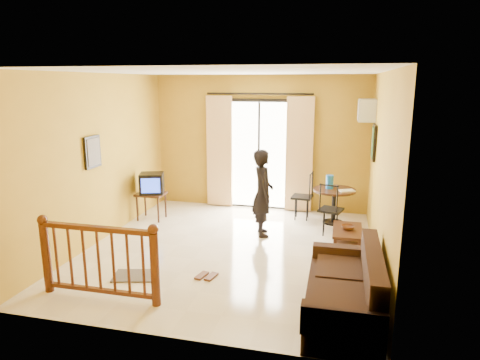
% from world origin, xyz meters
% --- Properties ---
extents(ground, '(5.00, 5.00, 0.00)m').
position_xyz_m(ground, '(0.00, 0.00, 0.00)').
color(ground, beige).
rests_on(ground, ground).
extents(room_shell, '(5.00, 5.00, 5.00)m').
position_xyz_m(room_shell, '(0.00, 0.00, 1.70)').
color(room_shell, white).
rests_on(room_shell, ground).
extents(balcony_door, '(2.25, 0.14, 2.46)m').
position_xyz_m(balcony_door, '(0.00, 2.43, 1.19)').
color(balcony_door, black).
rests_on(balcony_door, ground).
extents(tv_table, '(0.53, 0.44, 0.53)m').
position_xyz_m(tv_table, '(-1.90, 1.19, 0.45)').
color(tv_table, black).
rests_on(tv_table, ground).
extents(television, '(0.54, 0.51, 0.40)m').
position_xyz_m(television, '(-1.87, 1.18, 0.73)').
color(television, black).
rests_on(television, tv_table).
extents(picture_left, '(0.05, 0.42, 0.52)m').
position_xyz_m(picture_left, '(-2.22, -0.20, 1.55)').
color(picture_left, black).
rests_on(picture_left, room_shell).
extents(dining_table, '(0.80, 0.80, 0.67)m').
position_xyz_m(dining_table, '(1.60, 1.79, 0.53)').
color(dining_table, black).
rests_on(dining_table, ground).
extents(water_jug, '(0.14, 0.14, 0.26)m').
position_xyz_m(water_jug, '(1.50, 1.81, 0.80)').
color(water_jug, blue).
rests_on(water_jug, dining_table).
extents(serving_tray, '(0.33, 0.28, 0.02)m').
position_xyz_m(serving_tray, '(1.82, 1.69, 0.68)').
color(serving_tray, '#EDE9CA').
rests_on(serving_tray, dining_table).
extents(dining_chairs, '(1.05, 1.22, 0.95)m').
position_xyz_m(dining_chairs, '(1.27, 1.51, 0.00)').
color(dining_chairs, black).
rests_on(dining_chairs, ground).
extents(air_conditioner, '(0.31, 0.60, 0.40)m').
position_xyz_m(air_conditioner, '(2.09, 1.95, 2.15)').
color(air_conditioner, silver).
rests_on(air_conditioner, room_shell).
extents(botanical_print, '(0.05, 0.50, 0.60)m').
position_xyz_m(botanical_print, '(2.22, 1.30, 1.65)').
color(botanical_print, black).
rests_on(botanical_print, room_shell).
extents(coffee_table, '(0.45, 0.82, 0.36)m').
position_xyz_m(coffee_table, '(1.85, 0.41, 0.24)').
color(coffee_table, black).
rests_on(coffee_table, ground).
extents(bowl, '(0.27, 0.27, 0.06)m').
position_xyz_m(bowl, '(1.85, 0.41, 0.40)').
color(bowl, '#4F2B1B').
rests_on(bowl, coffee_table).
extents(sofa, '(0.83, 1.75, 0.83)m').
position_xyz_m(sofa, '(1.85, -1.68, 0.31)').
color(sofa, black).
rests_on(sofa, ground).
extents(standing_person, '(0.53, 0.65, 1.53)m').
position_xyz_m(standing_person, '(0.39, 0.83, 0.77)').
color(standing_person, black).
rests_on(standing_person, ground).
extents(stair_balustrade, '(1.63, 0.13, 1.04)m').
position_xyz_m(stair_balustrade, '(-1.15, -1.90, 0.56)').
color(stair_balustrade, '#471E0F').
rests_on(stair_balustrade, ground).
extents(doormat, '(0.68, 0.53, 0.02)m').
position_xyz_m(doormat, '(-1.02, -1.24, 0.01)').
color(doormat, '#524A41').
rests_on(doormat, ground).
extents(sandals, '(0.29, 0.27, 0.03)m').
position_xyz_m(sandals, '(-0.05, -1.03, 0.01)').
color(sandals, '#4F2B1B').
rests_on(sandals, ground).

